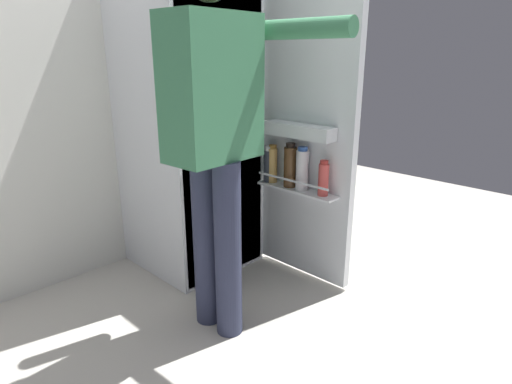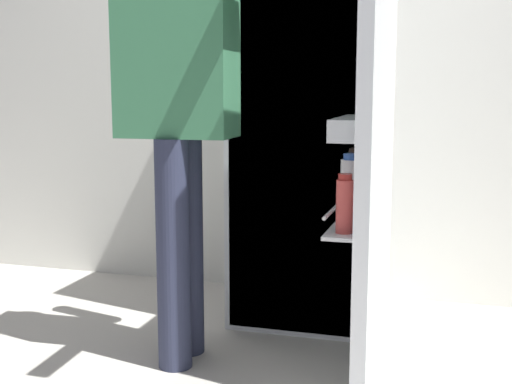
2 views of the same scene
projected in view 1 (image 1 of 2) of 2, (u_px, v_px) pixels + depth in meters
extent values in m
plane|color=#B7B2A8|center=(258.00, 290.00, 2.36)|extent=(5.62, 5.62, 0.00)
cube|color=silver|center=(149.00, 58.00, 2.60)|extent=(4.40, 0.10, 2.42)
cube|color=silver|center=(188.00, 118.00, 2.46)|extent=(0.60, 0.62, 1.78)
cube|color=white|center=(223.00, 124.00, 2.25)|extent=(0.56, 0.01, 1.74)
cube|color=white|center=(218.00, 129.00, 2.29)|extent=(0.52, 0.09, 0.01)
cube|color=silver|center=(308.00, 122.00, 2.27)|extent=(0.05, 0.60, 1.72)
cube|color=white|center=(297.00, 190.00, 2.33)|extent=(0.10, 0.49, 0.01)
cylinder|color=silver|center=(292.00, 181.00, 2.28)|extent=(0.01, 0.47, 0.01)
cube|color=white|center=(298.00, 131.00, 2.23)|extent=(0.09, 0.42, 0.07)
cylinder|color=brown|center=(290.00, 167.00, 2.34)|extent=(0.07, 0.07, 0.22)
cylinder|color=black|center=(291.00, 145.00, 2.30)|extent=(0.05, 0.05, 0.02)
cylinder|color=#DB4C47|center=(323.00, 180.00, 2.20)|extent=(0.05, 0.05, 0.17)
cylinder|color=#B22D28|center=(324.00, 162.00, 2.17)|extent=(0.04, 0.04, 0.02)
cylinder|color=white|center=(302.00, 171.00, 2.28)|extent=(0.07, 0.07, 0.21)
cylinder|color=#335BB2|center=(303.00, 149.00, 2.24)|extent=(0.05, 0.05, 0.02)
cylinder|color=tan|center=(273.00, 165.00, 2.43)|extent=(0.05, 0.05, 0.19)
cylinder|color=#996623|center=(273.00, 147.00, 2.39)|extent=(0.04, 0.04, 0.02)
cylinder|color=#333842|center=(270.00, 166.00, 2.44)|extent=(0.07, 0.07, 0.18)
cylinder|color=silver|center=(270.00, 148.00, 2.41)|extent=(0.06, 0.06, 0.03)
cylinder|color=red|center=(217.00, 121.00, 2.28)|extent=(0.09, 0.09, 0.07)
cylinder|color=#2D334C|center=(206.00, 243.00, 1.98)|extent=(0.12, 0.12, 0.81)
cylinder|color=#2D334C|center=(228.00, 251.00, 1.89)|extent=(0.12, 0.12, 0.81)
cube|color=#3D7F56|center=(212.00, 89.00, 1.72)|extent=(0.40, 0.24, 0.58)
cylinder|color=#3D7F56|center=(181.00, 92.00, 1.85)|extent=(0.08, 0.08, 0.54)
cylinder|color=#3D7F56|center=(293.00, 29.00, 1.72)|extent=(0.11, 0.55, 0.08)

